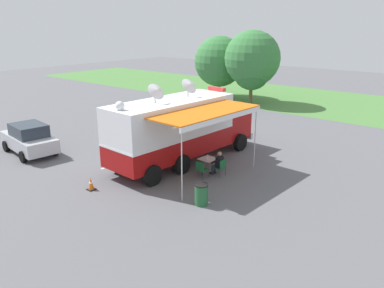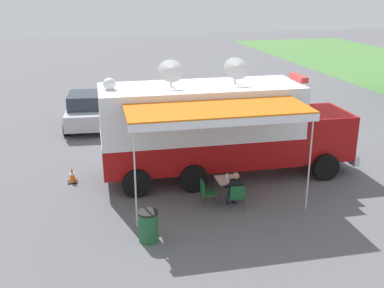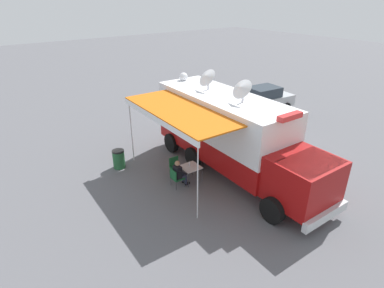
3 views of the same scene
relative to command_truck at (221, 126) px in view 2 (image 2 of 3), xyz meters
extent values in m
plane|color=#5B5B60|center=(-0.06, -0.75, -1.95)|extent=(100.00, 100.00, 0.00)
cube|color=silver|center=(-2.35, -1.19, -1.94)|extent=(0.31, 4.80, 0.01)
cube|color=#9E0F0F|center=(-0.06, -0.75, -0.80)|extent=(2.78, 7.29, 1.10)
cube|color=white|center=(-0.06, -0.75, 0.60)|extent=(2.78, 7.29, 1.70)
cube|color=white|center=(-0.06, -0.75, -0.25)|extent=(2.80, 7.31, 0.10)
cube|color=#9E0F0F|center=(0.12, 3.90, -0.50)|extent=(2.38, 2.19, 1.70)
cube|color=#28333D|center=(0.13, 4.10, 0.00)|extent=(2.21, 1.55, 0.70)
cube|color=silver|center=(0.17, 5.03, -1.40)|extent=(2.38, 0.29, 0.36)
cylinder|color=black|center=(-1.14, 3.75, -1.45)|extent=(0.34, 1.01, 1.00)
cylinder|color=black|center=(1.36, 3.65, -1.45)|extent=(0.34, 1.01, 1.00)
cylinder|color=black|center=(-1.33, -1.24, -1.45)|extent=(0.34, 1.01, 1.00)
cylinder|color=black|center=(1.16, -1.34, -1.45)|extent=(0.34, 1.01, 1.00)
cylinder|color=black|center=(-1.41, -3.22, -1.45)|extent=(0.34, 1.01, 1.00)
cylinder|color=black|center=(1.09, -3.31, -1.45)|extent=(0.34, 1.01, 1.00)
cube|color=white|center=(-0.06, -0.75, 1.50)|extent=(2.78, 7.29, 0.10)
cube|color=red|center=(0.08, 2.95, 1.67)|extent=(1.11, 0.32, 0.20)
cylinder|color=silver|center=(-0.11, -1.83, 1.78)|extent=(0.10, 0.10, 0.45)
cone|color=silver|center=(0.04, -1.83, 2.18)|extent=(0.75, 0.93, 0.81)
cylinder|color=silver|center=(-0.01, 0.51, 1.78)|extent=(0.10, 0.10, 0.45)
cone|color=silver|center=(0.14, 0.51, 2.18)|extent=(0.75, 0.93, 0.81)
sphere|color=white|center=(-0.19, -3.94, 1.73)|extent=(0.44, 0.44, 0.44)
cube|color=orange|center=(2.29, -0.84, 1.30)|extent=(2.43, 5.84, 0.06)
cube|color=white|center=(3.34, -0.88, 1.16)|extent=(0.31, 5.76, 0.24)
cylinder|color=silver|center=(3.39, 1.85, -0.32)|extent=(0.05, 0.05, 3.25)
cylinder|color=silver|center=(3.18, -3.61, -0.32)|extent=(0.05, 0.05, 3.25)
cube|color=silver|center=(2.05, -0.35, -1.23)|extent=(0.83, 0.83, 0.03)
cylinder|color=#333338|center=(1.70, 0.03, -1.60)|extent=(0.03, 0.03, 0.70)
cylinder|color=#333338|center=(2.44, 0.00, -1.60)|extent=(0.03, 0.03, 0.70)
cylinder|color=#333338|center=(1.67, -0.71, -1.60)|extent=(0.03, 0.03, 0.70)
cylinder|color=#333338|center=(2.41, -0.74, -1.60)|extent=(0.03, 0.03, 0.70)
cylinder|color=silver|center=(2.07, -0.42, -1.12)|extent=(0.07, 0.07, 0.20)
cylinder|color=white|center=(2.07, -0.42, -1.01)|extent=(0.04, 0.04, 0.02)
cube|color=#19562D|center=(2.75, -0.35, -1.53)|extent=(0.50, 0.50, 0.04)
cube|color=#19562D|center=(2.97, -0.36, -1.30)|extent=(0.06, 0.48, 0.44)
cylinder|color=#333338|center=(2.53, -0.56, -1.74)|extent=(0.02, 0.02, 0.42)
cylinder|color=#333338|center=(2.54, -0.12, -1.74)|extent=(0.02, 0.02, 0.42)
cylinder|color=#333338|center=(2.97, -0.58, -1.74)|extent=(0.02, 0.02, 0.42)
cylinder|color=#333338|center=(2.98, -0.14, -1.74)|extent=(0.02, 0.02, 0.42)
cube|color=#19562D|center=(2.30, -1.10, -1.53)|extent=(0.50, 0.50, 0.04)
cube|color=#19562D|center=(2.29, -1.32, -1.30)|extent=(0.48, 0.06, 0.44)
cylinder|color=#333338|center=(2.09, -0.87, -1.74)|extent=(0.02, 0.02, 0.42)
cylinder|color=#333338|center=(2.53, -0.89, -1.74)|extent=(0.02, 0.02, 0.42)
cylinder|color=#333338|center=(2.07, -1.31, -1.74)|extent=(0.02, 0.02, 0.42)
cylinder|color=#333338|center=(2.51, -1.33, -1.74)|extent=(0.02, 0.02, 0.42)
cube|color=black|center=(2.75, -0.35, -1.23)|extent=(0.25, 0.37, 0.56)
sphere|color=#A37556|center=(2.75, -0.35, -0.81)|extent=(0.22, 0.22, 0.22)
cylinder|color=black|center=(2.62, -0.57, -1.19)|extent=(0.43, 0.11, 0.34)
cylinder|color=black|center=(2.64, -0.11, -1.19)|extent=(0.43, 0.11, 0.34)
cylinder|color=#2D334C|center=(2.57, -0.44, -1.51)|extent=(0.38, 0.14, 0.13)
cylinder|color=#2D334C|center=(2.39, -0.43, -1.74)|extent=(0.11, 0.11, 0.42)
cube|color=black|center=(2.33, -0.43, -1.91)|extent=(0.24, 0.11, 0.07)
cylinder|color=#2D334C|center=(2.58, -0.24, -1.51)|extent=(0.38, 0.14, 0.13)
cylinder|color=#2D334C|center=(2.40, -0.23, -1.74)|extent=(0.11, 0.11, 0.42)
cube|color=black|center=(2.34, -0.23, -1.91)|extent=(0.24, 0.11, 0.07)
cylinder|color=#235B33|center=(4.06, -3.40, -1.52)|extent=(0.56, 0.56, 0.85)
cylinder|color=black|center=(4.06, -3.40, -1.07)|extent=(0.57, 0.57, 0.06)
cube|color=black|center=(-0.69, -5.44, -1.93)|extent=(0.36, 0.36, 0.03)
cone|color=orange|center=(-0.69, -5.44, -1.64)|extent=(0.26, 0.26, 0.55)
cylinder|color=white|center=(-0.69, -5.44, -1.61)|extent=(0.17, 0.17, 0.06)
cube|color=#B2B5BA|center=(-7.68, -4.62, -1.25)|extent=(4.37, 2.26, 0.76)
cube|color=#28333D|center=(-7.54, -4.64, -0.53)|extent=(2.26, 1.82, 0.68)
cylinder|color=black|center=(-9.08, -5.37, -1.63)|extent=(0.66, 0.29, 0.64)
cylinder|color=black|center=(-8.88, -3.58, -1.63)|extent=(0.66, 0.29, 0.64)
cylinder|color=black|center=(-6.49, -5.66, -1.63)|extent=(0.66, 0.29, 0.64)
cylinder|color=black|center=(-6.29, -3.87, -1.63)|extent=(0.66, 0.29, 0.64)
camera|label=1|loc=(13.00, -14.64, 5.21)|focal=35.63mm
camera|label=2|loc=(15.81, -5.11, 5.05)|focal=44.12mm
camera|label=3|loc=(9.22, 9.20, 5.64)|focal=29.32mm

